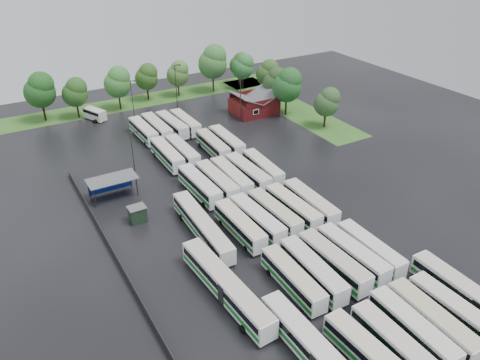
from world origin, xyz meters
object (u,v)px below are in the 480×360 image
brick_building (254,106)px  minibus (95,114)px  artic_bus_east (475,302)px  artic_bus_west_a (317,354)px

brick_building → minibus: (-34.48, 15.34, -0.42)m
brick_building → minibus: bearing=156.0°
artic_bus_east → artic_bus_west_a: bearing=171.4°
brick_building → artic_bus_west_a: (-33.15, -65.79, -0.05)m
artic_bus_west_a → artic_bus_east: bearing=-10.1°
brick_building → artic_bus_west_a: bearing=-116.7°
brick_building → artic_bus_west_a: brick_building is taller
minibus → artic_bus_west_a: bearing=-112.2°
artic_bus_east → brick_building: bearing=80.9°
brick_building → artic_bus_east: bearing=-99.9°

